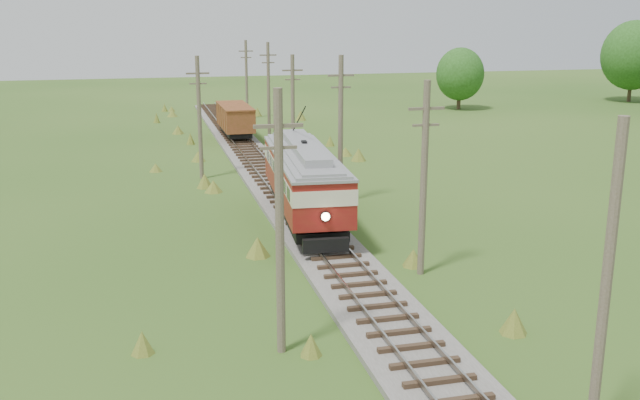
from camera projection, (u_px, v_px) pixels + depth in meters
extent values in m
cube|color=#605B54|center=(280.00, 193.00, 46.11)|extent=(3.60, 96.00, 0.25)
cube|color=#726659|center=(269.00, 188.00, 45.85)|extent=(0.08, 96.00, 0.17)
cube|color=#726659|center=(291.00, 187.00, 46.19)|extent=(0.08, 96.00, 0.17)
cube|color=#2D2116|center=(280.00, 190.00, 46.06)|extent=(2.40, 96.00, 0.16)
cube|color=black|center=(304.00, 206.00, 39.17)|extent=(3.47, 12.11, 0.49)
cube|color=maroon|center=(304.00, 187.00, 38.90)|extent=(4.00, 13.18, 1.19)
cube|color=beige|center=(304.00, 170.00, 38.66)|extent=(4.04, 13.25, 0.76)
cube|color=black|center=(304.00, 170.00, 38.66)|extent=(4.02, 12.67, 0.60)
cube|color=maroon|center=(304.00, 160.00, 38.52)|extent=(4.00, 13.18, 0.32)
cube|color=gray|center=(304.00, 154.00, 38.43)|extent=(4.07, 13.31, 0.41)
cube|color=gray|center=(304.00, 147.00, 38.34)|extent=(2.10, 9.82, 0.43)
sphere|color=#FFF2BF|center=(326.00, 217.00, 32.58)|extent=(0.39, 0.39, 0.39)
cylinder|color=black|center=(299.00, 119.00, 39.90)|extent=(0.45, 5.03, 2.09)
cylinder|color=black|center=(303.00, 234.00, 34.36)|extent=(0.19, 0.87, 0.87)
cylinder|color=black|center=(336.00, 232.00, 34.62)|extent=(0.19, 0.87, 0.87)
cylinder|color=black|center=(280.00, 188.00, 43.74)|extent=(0.19, 0.87, 0.87)
cylinder|color=black|center=(306.00, 186.00, 44.00)|extent=(0.19, 0.87, 0.87)
cube|color=black|center=(235.00, 130.00, 66.48)|extent=(2.13, 7.17, 0.50)
cube|color=brown|center=(235.00, 117.00, 66.17)|extent=(2.65, 7.97, 1.99)
cube|color=brown|center=(235.00, 106.00, 65.91)|extent=(2.70, 8.12, 0.12)
cylinder|color=black|center=(231.00, 134.00, 64.05)|extent=(0.13, 0.80, 0.79)
cylinder|color=black|center=(247.00, 133.00, 64.41)|extent=(0.13, 0.80, 0.79)
cylinder|color=black|center=(224.00, 126.00, 68.52)|extent=(0.13, 0.80, 0.79)
cylinder|color=black|center=(240.00, 126.00, 68.88)|extent=(0.13, 0.80, 0.79)
cone|color=gray|center=(307.00, 149.00, 58.52)|extent=(3.39, 3.39, 1.27)
cone|color=gray|center=(320.00, 154.00, 57.79)|extent=(1.91, 1.91, 0.74)
cylinder|color=brown|center=(606.00, 284.00, 18.53)|extent=(0.30, 0.30, 8.80)
cylinder|color=brown|center=(424.00, 180.00, 30.81)|extent=(0.30, 0.30, 8.60)
cube|color=brown|center=(426.00, 109.00, 30.04)|extent=(1.60, 0.12, 0.12)
cube|color=brown|center=(426.00, 125.00, 30.22)|extent=(1.20, 0.10, 0.10)
cylinder|color=brown|center=(341.00, 131.00, 42.95)|extent=(0.30, 0.30, 9.00)
cube|color=brown|center=(341.00, 75.00, 42.13)|extent=(1.60, 0.12, 0.12)
cube|color=brown|center=(341.00, 87.00, 42.31)|extent=(1.20, 0.10, 0.10)
cylinder|color=brown|center=(293.00, 110.00, 55.20)|extent=(0.30, 0.30, 8.40)
cube|color=brown|center=(292.00, 70.00, 54.45)|extent=(1.60, 0.12, 0.12)
cube|color=brown|center=(293.00, 80.00, 54.62)|extent=(1.20, 0.10, 0.10)
cylinder|color=brown|center=(269.00, 90.00, 67.44)|extent=(0.30, 0.30, 8.90)
cube|color=brown|center=(268.00, 55.00, 66.63)|extent=(1.60, 0.12, 0.12)
cube|color=brown|center=(268.00, 63.00, 66.81)|extent=(1.20, 0.10, 0.10)
cylinder|color=brown|center=(247.00, 80.00, 79.63)|extent=(0.30, 0.30, 8.70)
cube|color=brown|center=(246.00, 51.00, 78.85)|extent=(1.60, 0.12, 0.12)
cube|color=brown|center=(246.00, 58.00, 79.02)|extent=(1.20, 0.10, 0.10)
cylinder|color=brown|center=(280.00, 226.00, 23.36)|extent=(0.30, 0.30, 9.00)
cube|color=brown|center=(278.00, 126.00, 22.54)|extent=(1.60, 0.12, 0.12)
cube|color=brown|center=(279.00, 148.00, 22.72)|extent=(1.20, 0.10, 0.10)
cylinder|color=brown|center=(200.00, 118.00, 49.65)|extent=(0.30, 0.30, 8.60)
cube|color=brown|center=(198.00, 73.00, 48.88)|extent=(1.60, 0.12, 0.12)
cube|color=brown|center=(198.00, 84.00, 49.05)|extent=(1.20, 0.10, 0.10)
cylinder|color=#38281C|center=(630.00, 88.00, 96.44)|extent=(0.50, 0.50, 3.60)
ellipsoid|color=#204715|center=(633.00, 55.00, 95.34)|extent=(8.40, 8.40, 9.24)
cylinder|color=#38281C|center=(459.00, 99.00, 88.58)|extent=(0.50, 0.50, 2.52)
ellipsoid|color=#204715|center=(460.00, 74.00, 87.82)|extent=(5.88, 5.88, 6.47)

